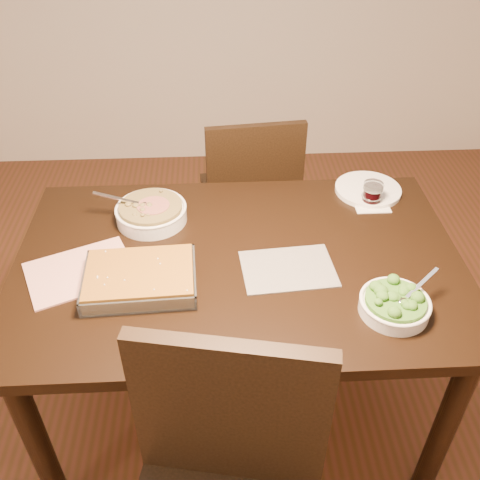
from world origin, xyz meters
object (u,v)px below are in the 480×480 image
(wine_tumbler, at_px, (372,193))
(dinner_plate, at_px, (368,190))
(chair_far, at_px, (251,193))
(broccoli_bowl, at_px, (395,304))
(stew_bowl, at_px, (151,212))
(baking_dish, at_px, (140,278))
(table, at_px, (239,281))

(wine_tumbler, bearing_deg, dinner_plate, 83.68)
(chair_far, bearing_deg, broccoli_bowl, 101.74)
(broccoli_bowl, xyz_separation_m, dinner_plate, (0.08, 0.61, -0.02))
(stew_bowl, xyz_separation_m, broccoli_bowl, (0.71, -0.47, -0.01))
(baking_dish, relative_size, dinner_plate, 1.39)
(stew_bowl, height_order, dinner_plate, stew_bowl)
(chair_far, bearing_deg, table, 77.15)
(stew_bowl, bearing_deg, baking_dish, -91.19)
(table, bearing_deg, stew_bowl, 142.37)
(baking_dish, height_order, chair_far, chair_far)
(stew_bowl, height_order, wine_tumbler, stew_bowl)
(chair_far, bearing_deg, stew_bowl, 49.33)
(wine_tumbler, bearing_deg, broccoli_bowl, -97.26)
(table, relative_size, baking_dish, 4.18)
(table, distance_m, wine_tumbler, 0.58)
(stew_bowl, relative_size, broccoli_bowl, 1.33)
(broccoli_bowl, bearing_deg, wine_tumbler, 82.74)
(dinner_plate, relative_size, chair_far, 0.27)
(chair_far, bearing_deg, baking_dish, 60.26)
(stew_bowl, xyz_separation_m, chair_far, (0.38, 0.55, -0.29))
(table, relative_size, chair_far, 1.59)
(table, distance_m, chair_far, 0.79)
(broccoli_bowl, relative_size, baking_dish, 0.61)
(table, bearing_deg, baking_dish, -159.74)
(wine_tumbler, relative_size, chair_far, 0.09)
(dinner_plate, bearing_deg, wine_tumbler, -96.32)
(wine_tumbler, bearing_deg, baking_dish, -153.54)
(broccoli_bowl, bearing_deg, chair_far, 107.75)
(broccoli_bowl, bearing_deg, table, 149.09)
(table, relative_size, broccoli_bowl, 6.88)
(broccoli_bowl, bearing_deg, baking_dish, 168.71)
(stew_bowl, relative_size, wine_tumbler, 3.32)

